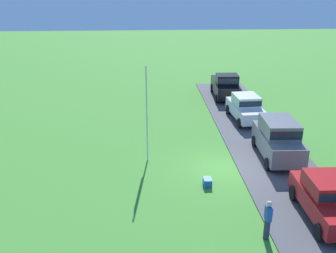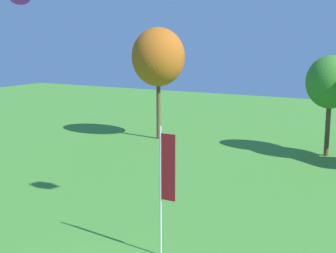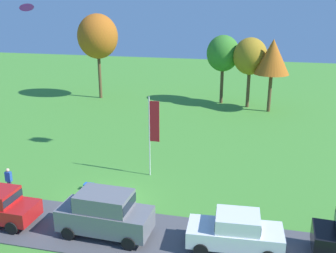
{
  "view_description": "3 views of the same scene",
  "coord_description": "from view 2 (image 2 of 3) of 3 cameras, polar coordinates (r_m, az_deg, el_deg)",
  "views": [
    {
      "loc": [
        -18.97,
        4.19,
        9.75
      ],
      "look_at": [
        1.03,
        3.02,
        2.12
      ],
      "focal_mm": 42.0,
      "sensor_mm": 36.0,
      "label": 1
    },
    {
      "loc": [
        10.41,
        -11.39,
        8.77
      ],
      "look_at": [
        1.43,
        4.55,
        5.37
      ],
      "focal_mm": 50.0,
      "sensor_mm": 36.0,
      "label": 2
    },
    {
      "loc": [
        8.1,
        -19.12,
        11.2
      ],
      "look_at": [
        2.06,
        6.19,
        2.86
      ],
      "focal_mm": 42.0,
      "sensor_mm": 36.0,
      "label": 3
    }
  ],
  "objects": [
    {
      "name": "tree_left_of_center",
      "position": [
        41.32,
        -1.19,
        8.44
      ],
      "size": [
        4.67,
        4.67,
        9.86
      ],
      "color": "brown",
      "rests_on": "ground"
    },
    {
      "name": "tree_far_right",
      "position": [
        37.11,
        19.2,
        5.1
      ],
      "size": [
        3.63,
        3.63,
        7.66
      ],
      "color": "brown",
      "rests_on": "ground"
    },
    {
      "name": "flag_banner",
      "position": [
        18.68,
        -0.29,
        -6.05
      ],
      "size": [
        0.71,
        0.08,
        5.43
      ],
      "color": "silver",
      "rests_on": "ground"
    }
  ]
}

